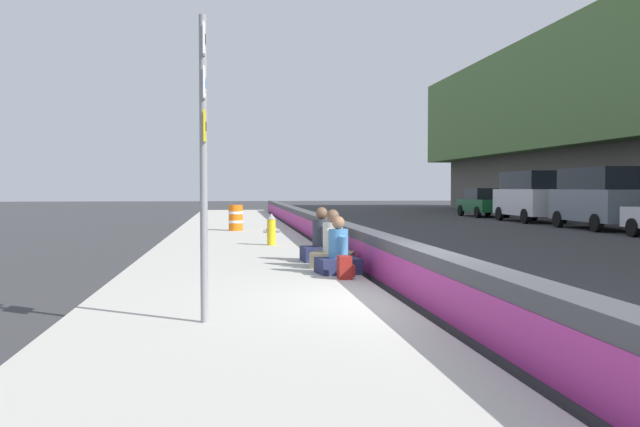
# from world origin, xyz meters

# --- Properties ---
(ground_plane) EXTENTS (160.00, 160.00, 0.00)m
(ground_plane) POSITION_xyz_m (0.00, 0.00, 0.00)
(ground_plane) COLOR #353538
(ground_plane) RESTS_ON ground
(sidewalk_strip) EXTENTS (80.00, 4.40, 0.14)m
(sidewalk_strip) POSITION_xyz_m (0.00, 2.65, 0.07)
(sidewalk_strip) COLOR #B5B2A8
(sidewalk_strip) RESTS_ON ground_plane
(jersey_barrier) EXTENTS (76.00, 0.45, 0.85)m
(jersey_barrier) POSITION_xyz_m (0.00, 0.00, 0.42)
(jersey_barrier) COLOR #47474C
(jersey_barrier) RESTS_ON ground_plane
(route_sign_post) EXTENTS (0.44, 0.09, 3.60)m
(route_sign_post) POSITION_xyz_m (-1.19, 3.11, 2.23)
(route_sign_post) COLOR gray
(route_sign_post) RESTS_ON sidewalk_strip
(fire_hydrant) EXTENTS (0.26, 0.46, 0.88)m
(fire_hydrant) POSITION_xyz_m (9.55, 1.69, 0.59)
(fire_hydrant) COLOR gold
(fire_hydrant) RESTS_ON sidewalk_strip
(seated_person_foreground) EXTENTS (0.75, 0.85, 1.06)m
(seated_person_foreground) POSITION_xyz_m (3.14, 0.83, 0.47)
(seated_person_foreground) COLOR #23284C
(seated_person_foreground) RESTS_ON sidewalk_strip
(seated_person_middle) EXTENTS (0.91, 0.99, 1.16)m
(seated_person_middle) POSITION_xyz_m (4.11, 0.78, 0.50)
(seated_person_middle) COLOR #706651
(seated_person_middle) RESTS_ON sidewalk_strip
(seated_person_rear) EXTENTS (0.79, 0.90, 1.17)m
(seated_person_rear) POSITION_xyz_m (5.29, 0.85, 0.51)
(seated_person_rear) COLOR #23284C
(seated_person_rear) RESTS_ON sidewalk_strip
(backpack) EXTENTS (0.32, 0.28, 0.40)m
(backpack) POSITION_xyz_m (2.38, 0.83, 0.33)
(backpack) COLOR maroon
(backpack) RESTS_ON sidewalk_strip
(construction_barrel) EXTENTS (0.54, 0.54, 0.95)m
(construction_barrel) POSITION_xyz_m (16.17, 2.62, 0.62)
(construction_barrel) COLOR orange
(construction_barrel) RESTS_ON sidewalk_strip
(parked_car_fourth) EXTENTS (5.15, 2.21, 2.56)m
(parked_car_fourth) POSITION_xyz_m (17.12, -12.29, 1.35)
(parked_car_fourth) COLOR slate
(parked_car_fourth) RESTS_ON ground_plane
(parked_car_midline) EXTENTS (5.13, 2.16, 2.56)m
(parked_car_midline) POSITION_xyz_m (23.47, -12.23, 1.35)
(parked_car_midline) COLOR silver
(parked_car_midline) RESTS_ON ground_plane
(parked_car_far) EXTENTS (4.50, 1.95, 1.71)m
(parked_car_far) POSITION_xyz_m (29.68, -12.13, 0.86)
(parked_car_far) COLOR #145128
(parked_car_far) RESTS_ON ground_plane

